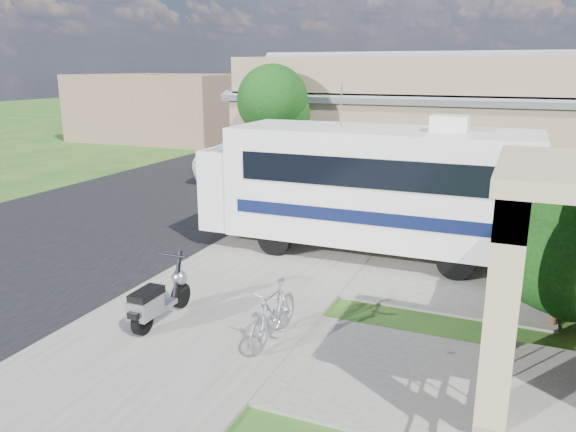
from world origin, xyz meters
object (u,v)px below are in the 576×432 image
at_px(scooter, 158,300).
at_px(garden_hose, 475,368).
at_px(bicycle, 273,315).
at_px(motorhome, 368,184).
at_px(pickup_truck, 255,155).
at_px(shrub, 565,254).
at_px(van, 313,137).

distance_m(scooter, garden_hose, 5.38).
height_order(scooter, bicycle, scooter).
bearing_deg(motorhome, pickup_truck, 130.39).
distance_m(shrub, bicycle, 5.15).
xyz_separation_m(bicycle, garden_hose, (3.20, 0.30, -0.41)).
bearing_deg(garden_hose, motorhome, 121.86).
relative_size(shrub, pickup_truck, 0.42).
relative_size(motorhome, garden_hose, 20.17).
relative_size(motorhome, shrub, 3.01).
height_order(motorhome, pickup_truck, motorhome).
height_order(motorhome, van, motorhome).
relative_size(bicycle, pickup_truck, 0.27).
bearing_deg(motorhome, garden_hose, -58.66).
height_order(scooter, van, van).
bearing_deg(shrub, van, 122.37).
relative_size(shrub, bicycle, 1.57).
relative_size(motorhome, bicycle, 4.73).
height_order(motorhome, scooter, motorhome).
bearing_deg(shrub, scooter, -156.88).
bearing_deg(scooter, van, 102.25).
xyz_separation_m(pickup_truck, van, (-0.04, 7.07, -0.04)).
xyz_separation_m(scooter, pickup_truck, (-4.70, 13.47, 0.36)).
bearing_deg(bicycle, garden_hose, 6.85).
bearing_deg(motorhome, shrub, -32.30).
distance_m(motorhome, garden_hose, 5.99).
relative_size(motorhome, pickup_truck, 1.27).
xyz_separation_m(shrub, garden_hose, (-1.18, -2.28, -1.25)).
relative_size(scooter, pickup_truck, 0.27).
bearing_deg(van, scooter, -83.85).
bearing_deg(bicycle, scooter, -173.19).
bearing_deg(garden_hose, bicycle, -174.57).
xyz_separation_m(van, garden_hose, (10.08, -20.03, -0.74)).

